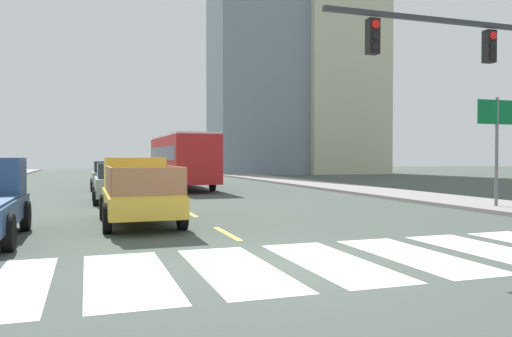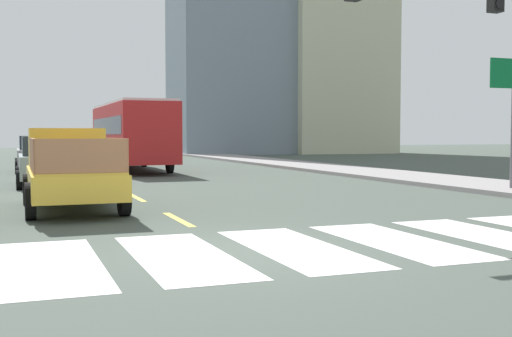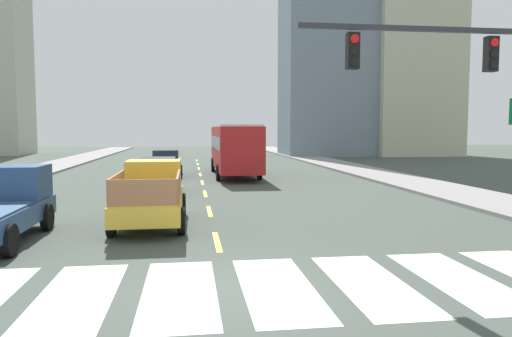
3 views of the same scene
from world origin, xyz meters
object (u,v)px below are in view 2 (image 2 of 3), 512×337
at_px(city_bus, 131,131).
at_px(sedan_near_right, 37,154).
at_px(sedan_far, 47,161).
at_px(pickup_stakebed, 70,170).

height_order(city_bus, sedan_near_right, city_bus).
relative_size(city_bus, sedan_far, 2.45).
bearing_deg(sedan_far, city_bus, 64.17).
relative_size(city_bus, sedan_near_right, 2.45).
distance_m(city_bus, sedan_far, 9.72).
bearing_deg(sedan_near_right, pickup_stakebed, -91.82).
bearing_deg(city_bus, pickup_stakebed, -103.38).
distance_m(pickup_stakebed, sedan_far, 7.24).
xyz_separation_m(city_bus, sedan_near_right, (-4.43, 0.25, -1.09)).
bearing_deg(sedan_near_right, city_bus, -6.01).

